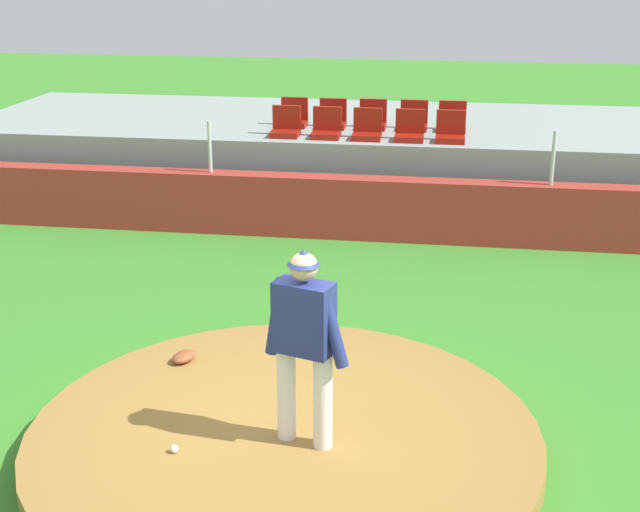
{
  "coord_description": "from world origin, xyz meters",
  "views": [
    {
      "loc": [
        1.38,
        -6.96,
        4.4
      ],
      "look_at": [
        0.0,
        2.23,
        1.12
      ],
      "focal_mm": 49.27,
      "sensor_mm": 36.0,
      "label": 1
    }
  ],
  "objects_px": {
    "pitcher": "(304,334)",
    "stadium_chair_0": "(286,127)",
    "stadium_chair_6": "(332,119)",
    "stadium_chair_7": "(373,119)",
    "stadium_chair_9": "(452,121)",
    "baseball": "(174,449)",
    "stadium_chair_2": "(367,129)",
    "fielding_glove": "(184,357)",
    "stadium_chair_5": "(294,117)",
    "stadium_chair_3": "(409,131)",
    "stadium_chair_4": "(450,132)",
    "stadium_chair_1": "(326,128)",
    "stadium_chair_8": "(414,120)"
  },
  "relations": [
    {
      "from": "pitcher",
      "to": "stadium_chair_3",
      "type": "height_order",
      "value": "pitcher"
    },
    {
      "from": "stadium_chair_6",
      "to": "stadium_chair_2",
      "type": "bearing_deg",
      "value": 128.77
    },
    {
      "from": "pitcher",
      "to": "stadium_chair_1",
      "type": "bearing_deg",
      "value": 113.94
    },
    {
      "from": "stadium_chair_0",
      "to": "stadium_chair_7",
      "type": "xyz_separation_m",
      "value": [
        1.4,
        0.88,
        0.0
      ]
    },
    {
      "from": "stadium_chair_6",
      "to": "stadium_chair_8",
      "type": "distance_m",
      "value": 1.44
    },
    {
      "from": "stadium_chair_5",
      "to": "stadium_chair_6",
      "type": "height_order",
      "value": "same"
    },
    {
      "from": "stadium_chair_0",
      "to": "stadium_chair_2",
      "type": "distance_m",
      "value": 1.39
    },
    {
      "from": "stadium_chair_2",
      "to": "stadium_chair_5",
      "type": "xyz_separation_m",
      "value": [
        -1.41,
        0.9,
        0.0
      ]
    },
    {
      "from": "stadium_chair_5",
      "to": "stadium_chair_7",
      "type": "bearing_deg",
      "value": -179.51
    },
    {
      "from": "stadium_chair_8",
      "to": "stadium_chair_2",
      "type": "bearing_deg",
      "value": 51.67
    },
    {
      "from": "pitcher",
      "to": "stadium_chair_0",
      "type": "height_order",
      "value": "pitcher"
    },
    {
      "from": "stadium_chair_7",
      "to": "stadium_chair_8",
      "type": "bearing_deg",
      "value": -179.17
    },
    {
      "from": "stadium_chair_5",
      "to": "stadium_chair_6",
      "type": "xyz_separation_m",
      "value": [
        0.7,
        -0.02,
        0.0
      ]
    },
    {
      "from": "fielding_glove",
      "to": "stadium_chair_2",
      "type": "bearing_deg",
      "value": 12.42
    },
    {
      "from": "baseball",
      "to": "stadium_chair_6",
      "type": "height_order",
      "value": "stadium_chair_6"
    },
    {
      "from": "stadium_chair_5",
      "to": "stadium_chair_7",
      "type": "xyz_separation_m",
      "value": [
        1.41,
        0.01,
        0.0
      ]
    },
    {
      "from": "pitcher",
      "to": "stadium_chair_2",
      "type": "bearing_deg",
      "value": 108.87
    },
    {
      "from": "pitcher",
      "to": "stadium_chair_3",
      "type": "bearing_deg",
      "value": 103.62
    },
    {
      "from": "stadium_chair_6",
      "to": "stadium_chair_9",
      "type": "relative_size",
      "value": 1.0
    },
    {
      "from": "stadium_chair_1",
      "to": "stadium_chair_6",
      "type": "relative_size",
      "value": 1.0
    },
    {
      "from": "stadium_chair_4",
      "to": "stadium_chair_5",
      "type": "distance_m",
      "value": 2.93
    },
    {
      "from": "stadium_chair_2",
      "to": "stadium_chair_7",
      "type": "height_order",
      "value": "same"
    },
    {
      "from": "stadium_chair_0",
      "to": "fielding_glove",
      "type": "bearing_deg",
      "value": 90.72
    },
    {
      "from": "baseball",
      "to": "stadium_chair_5",
      "type": "xyz_separation_m",
      "value": [
        -0.54,
        8.99,
        1.26
      ]
    },
    {
      "from": "stadium_chair_4",
      "to": "stadium_chair_7",
      "type": "height_order",
      "value": "same"
    },
    {
      "from": "fielding_glove",
      "to": "stadium_chair_3",
      "type": "relative_size",
      "value": 0.6
    },
    {
      "from": "stadium_chair_0",
      "to": "stadium_chair_8",
      "type": "relative_size",
      "value": 1.0
    },
    {
      "from": "pitcher",
      "to": "stadium_chair_9",
      "type": "relative_size",
      "value": 3.63
    },
    {
      "from": "stadium_chair_1",
      "to": "baseball",
      "type": "bearing_deg",
      "value": 88.74
    },
    {
      "from": "stadium_chair_1",
      "to": "stadium_chair_4",
      "type": "relative_size",
      "value": 1.0
    },
    {
      "from": "stadium_chair_5",
      "to": "stadium_chair_7",
      "type": "relative_size",
      "value": 1.0
    },
    {
      "from": "stadium_chair_7",
      "to": "stadium_chair_9",
      "type": "distance_m",
      "value": 1.39
    },
    {
      "from": "stadium_chair_6",
      "to": "stadium_chair_1",
      "type": "bearing_deg",
      "value": 91.04
    },
    {
      "from": "stadium_chair_2",
      "to": "stadium_chair_9",
      "type": "bearing_deg",
      "value": -146.4
    },
    {
      "from": "stadium_chair_5",
      "to": "stadium_chair_8",
      "type": "xyz_separation_m",
      "value": [
        2.14,
        0.02,
        0.0
      ]
    },
    {
      "from": "stadium_chair_5",
      "to": "stadium_chair_7",
      "type": "distance_m",
      "value": 1.41
    },
    {
      "from": "pitcher",
      "to": "stadium_chair_0",
      "type": "distance_m",
      "value": 7.93
    },
    {
      "from": "stadium_chair_1",
      "to": "stadium_chair_3",
      "type": "relative_size",
      "value": 1.0
    },
    {
      "from": "stadium_chair_9",
      "to": "baseball",
      "type": "bearing_deg",
      "value": 75.88
    },
    {
      "from": "stadium_chair_1",
      "to": "stadium_chair_4",
      "type": "bearing_deg",
      "value": 179.43
    },
    {
      "from": "stadium_chair_6",
      "to": "stadium_chair_7",
      "type": "distance_m",
      "value": 0.71
    },
    {
      "from": "stadium_chair_4",
      "to": "stadium_chair_9",
      "type": "bearing_deg",
      "value": -91.19
    },
    {
      "from": "fielding_glove",
      "to": "stadium_chair_2",
      "type": "xyz_separation_m",
      "value": [
        1.31,
        6.34,
        1.24
      ]
    },
    {
      "from": "stadium_chair_2",
      "to": "stadium_chair_6",
      "type": "bearing_deg",
      "value": -51.23
    },
    {
      "from": "stadium_chair_6",
      "to": "stadium_chair_9",
      "type": "bearing_deg",
      "value": -178.6
    },
    {
      "from": "stadium_chair_3",
      "to": "stadium_chair_8",
      "type": "bearing_deg",
      "value": -91.41
    },
    {
      "from": "baseball",
      "to": "stadium_chair_2",
      "type": "bearing_deg",
      "value": 83.87
    },
    {
      "from": "stadium_chair_4",
      "to": "stadium_chair_6",
      "type": "distance_m",
      "value": 2.27
    },
    {
      "from": "stadium_chair_1",
      "to": "stadium_chair_7",
      "type": "distance_m",
      "value": 1.14
    },
    {
      "from": "stadium_chair_1",
      "to": "stadium_chair_7",
      "type": "xyz_separation_m",
      "value": [
        0.7,
        0.9,
        0.0
      ]
    }
  ]
}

